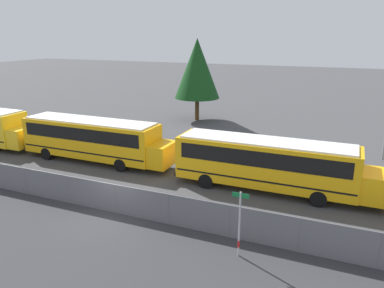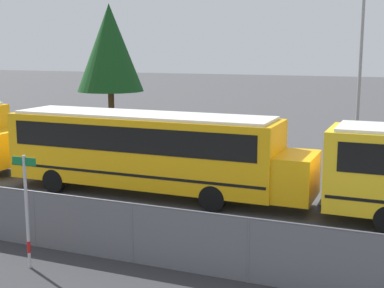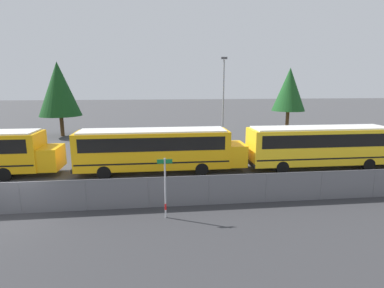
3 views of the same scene
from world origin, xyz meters
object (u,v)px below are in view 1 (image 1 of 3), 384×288
object	(u,v)px
school_bus_2	(93,137)
school_bus_3	(269,161)
street_sign	(239,223)
tree_0	(197,69)

from	to	relation	value
school_bus_2	school_bus_3	xyz separation A→B (m)	(12.87, -0.36, 0.00)
street_sign	tree_0	xyz separation A→B (m)	(-11.60, 23.45, 3.99)
street_sign	tree_0	world-z (taller)	tree_0
school_bus_3	tree_0	world-z (taller)	tree_0
school_bus_3	tree_0	xyz separation A→B (m)	(-11.24, 16.09, 3.71)
street_sign	tree_0	distance (m)	26.47
school_bus_2	tree_0	size ratio (longest dim) A/B	1.37
school_bus_3	tree_0	bearing A→B (deg)	124.93
school_bus_3	school_bus_2	bearing A→B (deg)	178.39
school_bus_2	school_bus_3	size ratio (longest dim) A/B	1.00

